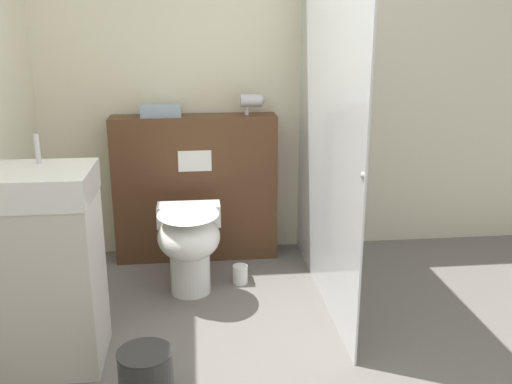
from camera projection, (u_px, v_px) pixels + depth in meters
wall_back at (236, 76)px, 3.93m from camera, size 8.00×0.06×2.50m
partition_panel at (196, 188)px, 3.95m from camera, size 1.11×0.24×1.01m
shower_glass at (326, 134)px, 3.26m from camera, size 0.04×1.60×1.99m
toilet at (189, 241)px, 3.42m from camera, size 0.40×0.59×0.55m
sink_vanity at (44, 269)px, 2.69m from camera, size 0.52×0.43×1.11m
hair_drier at (252, 101)px, 3.82m from camera, size 0.17×0.09×0.14m
folded_towel at (161, 111)px, 3.77m from camera, size 0.26×0.16×0.07m
spare_toilet_roll at (240, 274)px, 3.65m from camera, size 0.10×0.10×0.12m
waste_bin at (146, 378)px, 2.47m from camera, size 0.24×0.24×0.26m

